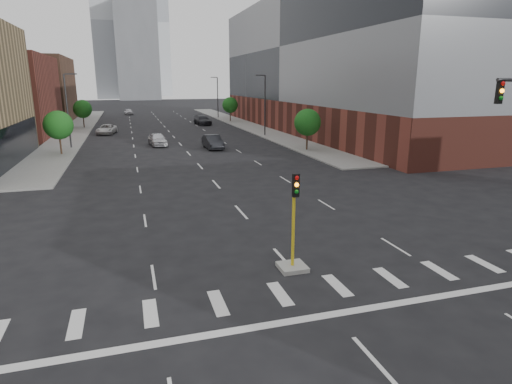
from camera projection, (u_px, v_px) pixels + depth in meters
name	position (u px, v px, depth m)	size (l,w,h in m)	color
sidewalk_left_far	(78.00, 129.00, 75.19)	(5.00, 92.00, 0.15)	gray
sidewalk_right_far	(242.00, 124.00, 83.52)	(5.00, 92.00, 0.15)	gray
building_left_far_b	(17.00, 90.00, 86.79)	(20.00, 24.00, 13.00)	brown
building_right_main	(347.00, 64.00, 71.83)	(24.00, 70.00, 22.00)	brown
tower_left	(117.00, 23.00, 203.74)	(22.00, 22.00, 70.00)	#B2B7BC
tower_right	(150.00, 24.00, 244.57)	(20.00, 20.00, 80.00)	#B2B7BC
tower_mid	(137.00, 49.00, 190.68)	(18.00, 18.00, 44.00)	slate
median_traffic_signal	(293.00, 249.00, 18.83)	(1.20, 1.20, 4.40)	#999993
streetlight_right_a	(264.00, 103.00, 64.22)	(1.60, 0.22, 9.07)	#2D2D30
streetlight_right_b	(217.00, 96.00, 96.68)	(1.60, 0.22, 9.07)	#2D2D30
streetlight_left	(68.00, 108.00, 52.14)	(1.60, 0.22, 9.07)	#2D2D30
tree_left_near	(58.00, 125.00, 47.74)	(3.20, 3.20, 4.85)	#382619
tree_left_far	(82.00, 109.00, 75.56)	(3.20, 3.20, 4.85)	#382619
tree_right_near	(307.00, 122.00, 50.89)	(3.20, 3.20, 4.85)	#382619
tree_right_far	(230.00, 105.00, 87.97)	(3.20, 3.20, 4.85)	#382619
car_near_left	(157.00, 139.00, 55.49)	(1.97, 4.88, 1.66)	silver
car_mid_right	(213.00, 142.00, 52.99)	(1.80, 5.15, 1.70)	#212327
car_far_left	(107.00, 129.00, 67.96)	(2.48, 5.37, 1.49)	silver
car_deep_right	(202.00, 120.00, 82.22)	(2.40, 5.91, 1.71)	black
car_distant	(129.00, 112.00, 107.05)	(1.76, 4.38, 1.49)	silver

